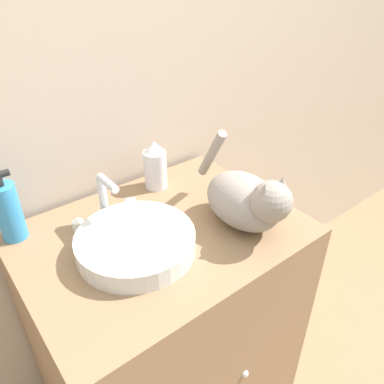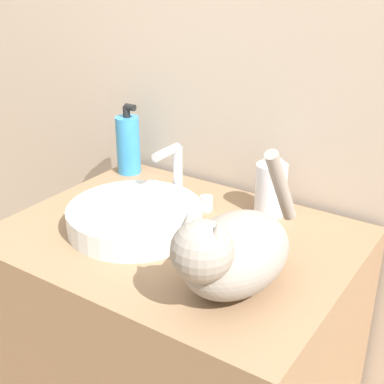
{
  "view_description": "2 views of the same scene",
  "coord_description": "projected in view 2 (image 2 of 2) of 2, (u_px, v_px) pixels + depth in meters",
  "views": [
    {
      "loc": [
        -0.44,
        -0.41,
        1.51
      ],
      "look_at": [
        0.07,
        0.24,
        0.99
      ],
      "focal_mm": 35.0,
      "sensor_mm": 36.0,
      "label": 1
    },
    {
      "loc": [
        0.61,
        -0.56,
        1.44
      ],
      "look_at": [
        0.06,
        0.25,
        1.0
      ],
      "focal_mm": 50.0,
      "sensor_mm": 36.0,
      "label": 2
    }
  ],
  "objects": [
    {
      "name": "cat",
      "position": [
        232.0,
        251.0,
        0.96
      ],
      "size": [
        0.19,
        0.37,
        0.24
      ],
      "rotation": [
        0.0,
        0.0,
        -1.65
      ],
      "color": "gray",
      "rests_on": "vanity_cabinet"
    },
    {
      "name": "spray_bottle",
      "position": [
        271.0,
        183.0,
        1.26
      ],
      "size": [
        0.07,
        0.07,
        0.16
      ],
      "color": "silver",
      "rests_on": "vanity_cabinet"
    },
    {
      "name": "vanity_cabinet",
      "position": [
        179.0,
        381.0,
        1.37
      ],
      "size": [
        0.77,
        0.6,
        0.86
      ],
      "color": "#8C6B4C",
      "rests_on": "ground_plane"
    },
    {
      "name": "sink_basin",
      "position": [
        135.0,
        217.0,
        1.21
      ],
      "size": [
        0.31,
        0.31,
        0.05
      ],
      "color": "silver",
      "rests_on": "vanity_cabinet"
    },
    {
      "name": "soap_bottle",
      "position": [
        128.0,
        144.0,
        1.5
      ],
      "size": [
        0.07,
        0.07,
        0.2
      ],
      "color": "#338CCC",
      "rests_on": "vanity_cabinet"
    },
    {
      "name": "wall_back",
      "position": [
        256.0,
        38.0,
        1.29
      ],
      "size": [
        6.0,
        0.05,
        2.5
      ],
      "color": "#C6B29E",
      "rests_on": "ground_plane"
    },
    {
      "name": "faucet",
      "position": [
        176.0,
        178.0,
        1.32
      ],
      "size": [
        0.2,
        0.1,
        0.16
      ],
      "color": "silver",
      "rests_on": "vanity_cabinet"
    }
  ]
}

